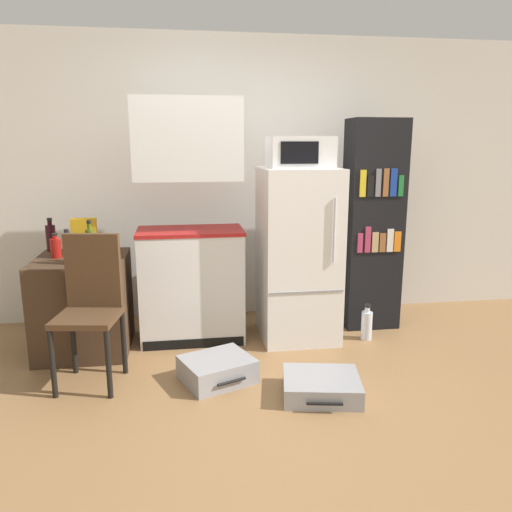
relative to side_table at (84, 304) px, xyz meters
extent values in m
plane|color=olive|center=(1.40, -1.23, -0.38)|extent=(24.00, 24.00, 0.00)
cube|color=silver|center=(1.60, 0.77, 0.92)|extent=(6.40, 0.10, 2.59)
cube|color=#422D1E|center=(0.00, 0.00, 0.00)|extent=(0.69, 0.73, 0.76)
cube|color=white|center=(0.86, 0.12, 0.08)|extent=(0.85, 0.49, 0.91)
cube|color=#B21E1E|center=(0.86, 0.12, 0.55)|extent=(0.87, 0.50, 0.03)
cube|color=white|center=(0.86, 0.12, 1.28)|extent=(0.85, 0.42, 0.64)
cube|color=black|center=(0.86, -0.13, -0.34)|extent=(0.82, 0.01, 0.08)
cube|color=white|center=(1.75, 0.04, 0.34)|extent=(0.62, 0.66, 1.44)
cube|color=gray|center=(1.75, -0.30, 0.11)|extent=(0.60, 0.01, 0.01)
cylinder|color=silver|center=(1.96, -0.31, 0.60)|extent=(0.02, 0.02, 0.50)
cube|color=silver|center=(1.75, 0.04, 1.18)|extent=(0.51, 0.38, 0.25)
cube|color=black|center=(1.71, -0.16, 1.18)|extent=(0.30, 0.01, 0.17)
cube|color=black|center=(2.47, 0.21, 0.54)|extent=(0.48, 0.32, 1.84)
cube|color=#A33351|center=(2.30, 0.04, 0.42)|extent=(0.04, 0.01, 0.17)
cube|color=#A33351|center=(2.37, 0.04, 0.45)|extent=(0.05, 0.01, 0.22)
cube|color=tan|center=(2.43, 0.04, 0.42)|extent=(0.06, 0.01, 0.17)
cube|color=brown|center=(2.50, 0.04, 0.42)|extent=(0.05, 0.01, 0.16)
cube|color=silver|center=(2.57, 0.04, 0.44)|extent=(0.06, 0.01, 0.20)
cube|color=orange|center=(2.63, 0.04, 0.42)|extent=(0.06, 0.01, 0.18)
cube|color=gold|center=(2.30, 0.04, 0.93)|extent=(0.05, 0.01, 0.22)
cube|color=black|center=(2.37, 0.04, 0.90)|extent=(0.05, 0.01, 0.18)
cube|color=slate|center=(2.43, 0.04, 0.93)|extent=(0.04, 0.01, 0.23)
cube|color=brown|center=(2.50, 0.04, 0.93)|extent=(0.05, 0.01, 0.23)
cube|color=#193899|center=(2.57, 0.04, 0.93)|extent=(0.06, 0.01, 0.23)
cube|color=#1E7033|center=(2.63, 0.04, 0.90)|extent=(0.04, 0.01, 0.18)
cylinder|color=brown|center=(0.26, -0.29, 0.45)|extent=(0.08, 0.08, 0.14)
cylinder|color=brown|center=(0.26, -0.29, 0.53)|extent=(0.03, 0.03, 0.02)
cylinder|color=black|center=(0.26, -0.29, 0.55)|extent=(0.04, 0.04, 0.01)
cylinder|color=#AD1914|center=(-0.18, 0.03, 0.45)|extent=(0.08, 0.08, 0.15)
cylinder|color=#AD1914|center=(-0.18, 0.03, 0.54)|extent=(0.04, 0.04, 0.03)
cylinder|color=black|center=(-0.18, 0.03, 0.57)|extent=(0.04, 0.04, 0.02)
cylinder|color=#1E47A3|center=(-0.04, -0.20, 0.48)|extent=(0.07, 0.07, 0.20)
cylinder|color=#1E47A3|center=(-0.04, -0.20, 0.60)|extent=(0.03, 0.03, 0.04)
cylinder|color=black|center=(-0.04, -0.20, 0.63)|extent=(0.03, 0.03, 0.02)
cylinder|color=black|center=(-0.28, 0.31, 0.49)|extent=(0.08, 0.08, 0.21)
cylinder|color=black|center=(-0.28, 0.31, 0.61)|extent=(0.04, 0.04, 0.04)
cylinder|color=black|center=(-0.28, 0.31, 0.64)|extent=(0.04, 0.04, 0.02)
cylinder|color=#566619|center=(0.12, -0.18, 0.50)|extent=(0.06, 0.06, 0.25)
cylinder|color=#566619|center=(0.12, -0.18, 0.65)|extent=(0.03, 0.03, 0.04)
cylinder|color=black|center=(0.12, -0.18, 0.69)|extent=(0.03, 0.03, 0.03)
cylinder|color=silver|center=(0.12, 0.28, 0.40)|extent=(0.12, 0.12, 0.03)
cube|color=gold|center=(0.03, 0.06, 0.53)|extent=(0.19, 0.07, 0.30)
cylinder|color=black|center=(-0.06, -0.81, -0.15)|extent=(0.04, 0.04, 0.47)
cylinder|color=black|center=(0.30, -0.86, -0.15)|extent=(0.04, 0.04, 0.47)
cylinder|color=black|center=(0.00, -0.45, -0.15)|extent=(0.04, 0.04, 0.47)
cylinder|color=black|center=(0.36, -0.50, -0.15)|extent=(0.04, 0.04, 0.47)
cube|color=#4C331E|center=(0.15, -0.66, 0.11)|extent=(0.46, 0.46, 0.04)
cube|color=#4C331E|center=(0.18, -0.48, 0.39)|extent=(0.38, 0.11, 0.52)
cube|color=#99999E|center=(1.01, -0.72, -0.30)|extent=(0.58, 0.54, 0.17)
cylinder|color=black|center=(1.09, -0.92, -0.30)|extent=(0.20, 0.10, 0.02)
cube|color=#99999E|center=(1.67, -1.04, -0.31)|extent=(0.57, 0.51, 0.13)
cylinder|color=black|center=(1.63, -1.26, -0.31)|extent=(0.22, 0.06, 0.02)
cylinder|color=silver|center=(2.32, -0.14, -0.26)|extent=(0.09, 0.09, 0.24)
cylinder|color=silver|center=(2.32, -0.14, -0.12)|extent=(0.04, 0.04, 0.04)
cylinder|color=black|center=(2.32, -0.14, -0.08)|extent=(0.05, 0.05, 0.02)
camera|label=1|loc=(0.80, -3.96, 1.24)|focal=35.00mm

